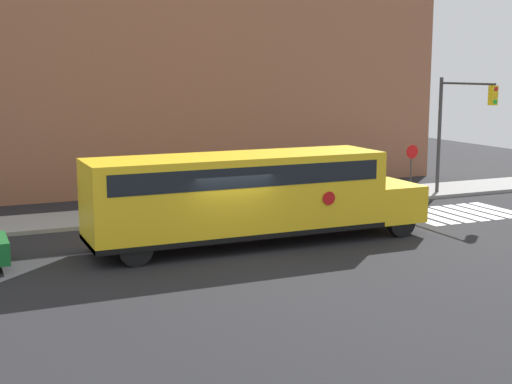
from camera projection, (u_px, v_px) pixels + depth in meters
The scene contains 7 objects.
ground_plane at pixel (228, 252), 22.50m from camera, with size 60.00×60.00×0.00m, color black.
sidewalk_strip at pixel (168, 213), 28.35m from camera, with size 44.00×3.00×0.15m.
building_backdrop at pixel (125, 80), 33.34m from camera, with size 32.00×4.00×10.48m.
crosswalk_stripes at pixel (458, 213), 28.57m from camera, with size 4.70×3.20×0.01m.
school_bus at pixel (248, 193), 23.17m from camera, with size 11.49×2.57×2.99m.
stop_sign at pixel (411, 164), 31.40m from camera, with size 0.60×0.10×2.43m.
traffic_light at pixel (457, 119), 31.09m from camera, with size 0.28×3.56×5.36m.
Camera 1 is at (-7.99, -20.36, 5.66)m, focal length 50.00 mm.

